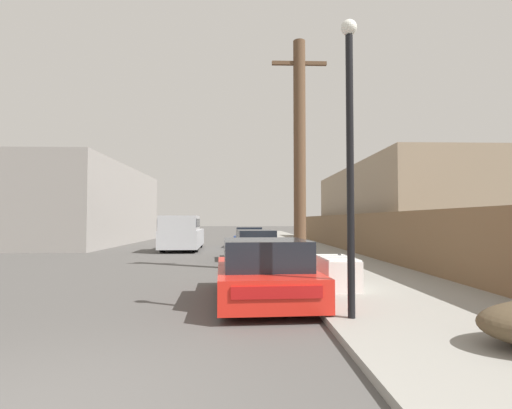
# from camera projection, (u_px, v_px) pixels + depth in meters

# --- Properties ---
(sidewalk_curb) EXTENTS (4.20, 63.00, 0.12)m
(sidewalk_curb) POSITION_uv_depth(u_px,v_px,m) (294.00, 244.00, 26.87)
(sidewalk_curb) COLOR gray
(sidewalk_curb) RESTS_ON ground
(discarded_fridge) EXTENTS (0.76, 1.69, 0.73)m
(discarded_fridge) POSITION_uv_depth(u_px,v_px,m) (337.00, 272.00, 9.24)
(discarded_fridge) COLOR white
(discarded_fridge) RESTS_ON sidewalk_curb
(parked_sports_car_red) EXTENTS (2.12, 4.32, 1.29)m
(parked_sports_car_red) POSITION_uv_depth(u_px,v_px,m) (264.00, 273.00, 8.31)
(parked_sports_car_red) COLOR red
(parked_sports_car_red) RESTS_ON ground
(car_parked_mid) EXTENTS (2.04, 4.18, 1.27)m
(car_parked_mid) POSITION_uv_depth(u_px,v_px,m) (255.00, 246.00, 16.86)
(car_parked_mid) COLOR black
(car_parked_mid) RESTS_ON ground
(car_parked_far) EXTENTS (1.95, 4.30, 1.25)m
(car_parked_far) POSITION_uv_depth(u_px,v_px,m) (250.00, 238.00, 25.02)
(car_parked_far) COLOR #2D478C
(car_parked_far) RESTS_ON ground
(pickup_truck) EXTENTS (2.26, 5.82, 1.92)m
(pickup_truck) POSITION_uv_depth(u_px,v_px,m) (182.00, 233.00, 22.16)
(pickup_truck) COLOR silver
(pickup_truck) RESTS_ON ground
(utility_pole) EXTENTS (1.80, 0.40, 7.46)m
(utility_pole) POSITION_uv_depth(u_px,v_px,m) (300.00, 152.00, 12.99)
(utility_pole) COLOR brown
(utility_pole) RESTS_ON sidewalk_curb
(street_lamp) EXTENTS (0.26, 0.26, 4.86)m
(street_lamp) POSITION_uv_depth(u_px,v_px,m) (350.00, 143.00, 6.47)
(street_lamp) COLOR black
(street_lamp) RESTS_ON sidewalk_curb
(wooden_fence) EXTENTS (0.08, 40.47, 1.86)m
(wooden_fence) POSITION_uv_depth(u_px,v_px,m) (341.00, 232.00, 21.85)
(wooden_fence) COLOR brown
(wooden_fence) RESTS_ON sidewalk_curb
(building_left_block) EXTENTS (7.00, 16.58, 5.46)m
(building_left_block) POSITION_uv_depth(u_px,v_px,m) (83.00, 206.00, 28.68)
(building_left_block) COLOR gray
(building_left_block) RESTS_ON ground
(building_right_house) EXTENTS (6.00, 15.75, 4.81)m
(building_right_house) POSITION_uv_depth(u_px,v_px,m) (397.00, 208.00, 23.84)
(building_right_house) COLOR gray
(building_right_house) RESTS_ON ground
(pedestrian) EXTENTS (0.34, 0.34, 1.64)m
(pedestrian) POSITION_uv_depth(u_px,v_px,m) (304.00, 232.00, 24.37)
(pedestrian) COLOR #282D42
(pedestrian) RESTS_ON sidewalk_curb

